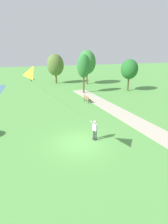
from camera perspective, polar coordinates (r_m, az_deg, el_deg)
The scene contains 9 objects.
ground_plane at distance 14.61m, azimuth -1.53°, elevation -9.98°, with size 120.00×120.00×0.00m, color #569947.
walkway_path at distance 18.78m, azimuth 17.61°, elevation -3.70°, with size 2.40×32.00×0.02m, color #B7AD99.
person_kite_flyer at distance 14.61m, azimuth 3.52°, elevation -5.34°, with size 0.63×0.51×1.83m.
flying_kite at distance 10.34m, azimuth -15.86°, elevation 11.64°, with size 4.48×2.73×4.64m.
park_bench_near_walkway at distance 24.77m, azimuth 0.96°, elevation 4.42°, with size 0.68×1.55×0.88m.
tree_horizon_far at distance 37.62m, azimuth -9.27°, elevation 14.82°, with size 3.43×3.00×5.97m.
tree_treeline_center at distance 29.15m, azimuth -0.11°, elevation 14.62°, with size 2.21×1.84×6.26m.
tree_behind_path at distance 31.71m, azimuth 14.51°, elevation 13.24°, with size 2.87×2.93×5.37m.
tree_lakeside_far at distance 36.56m, azimuth 0.97°, elevation 15.82°, with size 3.47×3.79×6.71m.
Camera 1 is at (-2.92, -12.22, 7.45)m, focal length 28.18 mm.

